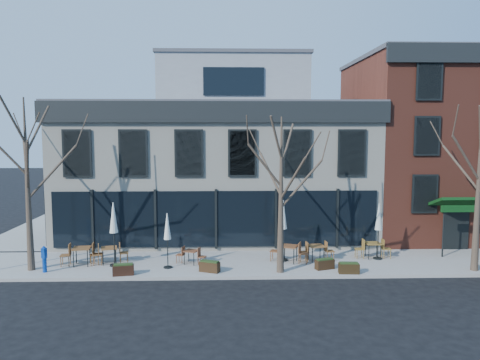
{
  "coord_description": "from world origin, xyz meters",
  "views": [
    {
      "loc": [
        0.52,
        -24.6,
        6.55
      ],
      "look_at": [
        1.34,
        2.0,
        3.76
      ],
      "focal_mm": 35.0,
      "sensor_mm": 36.0,
      "label": 1
    }
  ],
  "objects": [
    {
      "name": "tree_mid",
      "position": [
        3.01,
        -3.9,
        3.79
      ],
      "size": [
        3.5,
        3.55,
        7.04
      ],
      "color": "#382B21",
      "rests_on": "sidewalk_front"
    },
    {
      "name": "cafe_set_4",
      "position": [
        5.0,
        -2.12,
        0.64
      ],
      "size": [
        1.85,
        0.81,
        0.96
      ],
      "color": "brown",
      "rests_on": "sidewalk_front"
    },
    {
      "name": "planter_3",
      "position": [
        6.07,
        -4.2,
        0.4
      ],
      "size": [
        0.93,
        0.42,
        0.51
      ],
      "color": "black",
      "rests_on": "sidewalk_front"
    },
    {
      "name": "umbrella_1",
      "position": [
        -2.21,
        -3.09,
        1.99
      ],
      "size": [
        0.42,
        0.42,
        2.6
      ],
      "color": "black",
      "rests_on": "sidewalk_front"
    },
    {
      "name": "planter_0",
      "position": [
        -4.06,
        -4.14,
        0.41
      ],
      "size": [
        0.97,
        0.52,
        0.52
      ],
      "color": "black",
      "rests_on": "sidewalk_front"
    },
    {
      "name": "umbrella_4",
      "position": [
        8.15,
        -1.88,
        2.15
      ],
      "size": [
        0.45,
        0.45,
        2.83
      ],
      "color": "black",
      "rests_on": "sidewalk_front"
    },
    {
      "name": "call_box",
      "position": [
        -7.73,
        -3.6,
        0.8
      ],
      "size": [
        0.26,
        0.24,
        1.23
      ],
      "color": "navy",
      "rests_on": "sidewalk_front"
    },
    {
      "name": "ground",
      "position": [
        0.0,
        0.0,
        0.0
      ],
      "size": [
        120.0,
        120.0,
        0.0
      ],
      "primitive_type": "plane",
      "color": "black",
      "rests_on": "ground"
    },
    {
      "name": "umbrella_3",
      "position": [
        3.34,
        -2.0,
        2.3
      ],
      "size": [
        0.49,
        0.49,
        3.04
      ],
      "color": "black",
      "rests_on": "sidewalk_front"
    },
    {
      "name": "umbrella_0",
      "position": [
        -4.79,
        -2.66,
        2.31
      ],
      "size": [
        0.49,
        0.49,
        3.06
      ],
      "color": "black",
      "rests_on": "sidewalk_front"
    },
    {
      "name": "tree_right",
      "position": [
        12.01,
        -3.9,
        4.02
      ],
      "size": [
        3.72,
        3.77,
        7.48
      ],
      "color": "#382B21",
      "rests_on": "sidewalk_front"
    },
    {
      "name": "cafe_set_1",
      "position": [
        -5.14,
        -2.26,
        0.65
      ],
      "size": [
        1.9,
        0.93,
        0.97
      ],
      "color": "brown",
      "rests_on": "sidewalk_front"
    },
    {
      "name": "cafe_set_0",
      "position": [
        -6.38,
        -2.52,
        0.69
      ],
      "size": [
        2.04,
        0.89,
        1.06
      ],
      "color": "brown",
      "rests_on": "sidewalk_front"
    },
    {
      "name": "cafe_set_2",
      "position": [
        -1.16,
        -2.44,
        0.57
      ],
      "size": [
        1.57,
        0.89,
        0.81
      ],
      "color": "brown",
      "rests_on": "sidewalk_front"
    },
    {
      "name": "corner_building",
      "position": [
        0.07,
        5.07,
        4.72
      ],
      "size": [
        18.39,
        10.39,
        11.1
      ],
      "color": "silver",
      "rests_on": "ground"
    },
    {
      "name": "cafe_set_5",
      "position": [
        7.96,
        -1.69,
        0.65
      ],
      "size": [
        1.82,
        0.74,
        0.96
      ],
      "color": "brown",
      "rests_on": "sidewalk_front"
    },
    {
      "name": "planter_1",
      "position": [
        -0.23,
        -3.77,
        0.41
      ],
      "size": [
        0.99,
        0.7,
        0.52
      ],
      "color": "#301E10",
      "rests_on": "sidewalk_front"
    },
    {
      "name": "sidewalk_front",
      "position": [
        3.25,
        -2.15,
        0.07
      ],
      "size": [
        33.5,
        4.7,
        0.15
      ],
      "primitive_type": "cube",
      "color": "gray",
      "rests_on": "ground"
    },
    {
      "name": "cafe_set_3",
      "position": [
        3.62,
        -2.3,
        0.67
      ],
      "size": [
        1.96,
        1.16,
        1.01
      ],
      "color": "brown",
      "rests_on": "sidewalk_front"
    },
    {
      "name": "planter_2",
      "position": [
        5.12,
        -3.5,
        0.4
      ],
      "size": [
        0.95,
        0.62,
        0.49
      ],
      "color": "black",
      "rests_on": "sidewalk_front"
    },
    {
      "name": "tree_corner",
      "position": [
        -8.49,
        -3.2,
        4.25
      ],
      "size": [
        3.93,
        3.98,
        7.92
      ],
      "color": "#382B21",
      "rests_on": "sidewalk_front"
    },
    {
      "name": "sidewalk_side",
      "position": [
        -11.25,
        6.0,
        0.07
      ],
      "size": [
        4.5,
        12.0,
        0.15
      ],
      "primitive_type": "cube",
      "color": "gray",
      "rests_on": "ground"
    },
    {
      "name": "red_brick_building",
      "position": [
        13.0,
        4.98,
        5.64
      ],
      "size": [
        8.2,
        11.78,
        11.18
      ],
      "color": "brown",
      "rests_on": "ground"
    }
  ]
}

